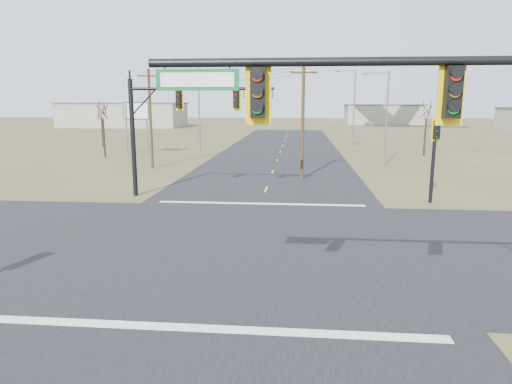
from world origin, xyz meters
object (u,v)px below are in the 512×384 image
at_px(pedestal_signal_ne, 435,143).
at_px(bare_tree_b, 101,109).
at_px(mast_arm_near, 466,129).
at_px(highway_sign, 136,118).
at_px(streetlight_b, 353,103).
at_px(streetlight_a, 385,113).
at_px(utility_pole_near, 303,120).
at_px(bare_tree_a, 102,110).
at_px(bare_tree_c, 427,109).
at_px(mast_arm_far, 179,113).
at_px(utility_pole_far, 150,117).
at_px(streetlight_c, 201,105).

distance_m(pedestal_signal_ne, bare_tree_b, 45.48).
xyz_separation_m(mast_arm_near, highway_sign, (-21.26, 39.45, -1.09)).
relative_size(streetlight_b, bare_tree_b, 1.65).
relative_size(streetlight_a, bare_tree_b, 1.39).
relative_size(utility_pole_near, streetlight_a, 1.00).
relative_size(streetlight_a, bare_tree_a, 1.35).
height_order(utility_pole_near, bare_tree_c, utility_pole_near).
height_order(mast_arm_far, streetlight_b, streetlight_b).
height_order(highway_sign, streetlight_b, streetlight_b).
bearing_deg(bare_tree_b, bare_tree_a, -65.44).
distance_m(highway_sign, bare_tree_c, 31.85).
height_order(mast_arm_near, bare_tree_a, mast_arm_near).
bearing_deg(utility_pole_near, bare_tree_c, 51.24).
height_order(streetlight_a, bare_tree_a, streetlight_a).
bearing_deg(mast_arm_near, bare_tree_a, 120.05).
bearing_deg(bare_tree_a, pedestal_signal_ne, -35.40).
xyz_separation_m(utility_pole_far, bare_tree_c, (26.98, 12.22, 0.52)).
height_order(streetlight_b, streetlight_c, streetlight_b).
bearing_deg(utility_pole_far, bare_tree_b, 124.61).
bearing_deg(highway_sign, streetlight_c, 42.64).
relative_size(streetlight_a, streetlight_c, 0.89).
bearing_deg(streetlight_b, bare_tree_b, 173.86).
height_order(mast_arm_near, utility_pole_near, utility_pole_near).
xyz_separation_m(pedestal_signal_ne, bare_tree_b, (-33.39, 30.85, 1.40)).
relative_size(bare_tree_a, bare_tree_c, 0.99).
height_order(pedestal_signal_ne, streetlight_c, streetlight_c).
xyz_separation_m(mast_arm_near, bare_tree_a, (-24.20, 37.47, -0.22)).
xyz_separation_m(pedestal_signal_ne, bare_tree_c, (6.10, 24.96, 1.51)).
xyz_separation_m(streetlight_c, bare_tree_c, (25.38, -1.57, -0.40)).
relative_size(utility_pole_far, streetlight_a, 1.01).
xyz_separation_m(bare_tree_b, bare_tree_c, (39.48, -5.89, 0.11)).
xyz_separation_m(mast_arm_far, highway_sign, (-10.52, 21.76, -1.03)).
relative_size(pedestal_signal_ne, streetlight_a, 0.58).
distance_m(highway_sign, bare_tree_a, 3.65).
bearing_deg(utility_pole_near, streetlight_c, 122.43).
xyz_separation_m(mast_arm_far, utility_pole_far, (-5.78, 12.21, -0.67)).
distance_m(utility_pole_near, bare_tree_c, 21.75).
relative_size(highway_sign, bare_tree_b, 0.95).
bearing_deg(utility_pole_far, streetlight_a, 8.30).
distance_m(streetlight_b, streetlight_c, 21.75).
xyz_separation_m(mast_arm_near, pedestal_signal_ne, (4.37, 17.16, -1.72)).
bearing_deg(bare_tree_b, utility_pole_near, -41.44).
xyz_separation_m(pedestal_signal_ne, streetlight_b, (-0.50, 37.51, 2.18)).
distance_m(mast_arm_near, pedestal_signal_ne, 17.79).
relative_size(mast_arm_near, utility_pole_far, 1.21).
bearing_deg(highway_sign, streetlight_b, 40.07).
bearing_deg(mast_arm_far, streetlight_c, 118.55).
bearing_deg(bare_tree_c, streetlight_b, 117.74).
bearing_deg(utility_pole_near, bare_tree_a, 149.70).
distance_m(pedestal_signal_ne, bare_tree_a, 35.08).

